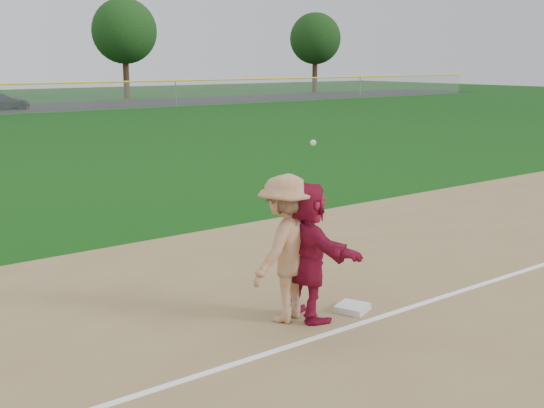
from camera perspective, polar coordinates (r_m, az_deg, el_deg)
ground at (r=10.33m, az=5.12°, el=-8.46°), size 160.00×160.00×0.00m
foul_line at (r=9.78m, az=8.33°, el=-9.57°), size 60.00×0.10×0.01m
first_base at (r=10.08m, az=6.75°, el=-8.62°), size 0.54×0.54×0.09m
base_runner at (r=9.48m, az=2.97°, el=-3.96°), size 0.69×1.85×1.96m
first_base_play at (r=9.41m, az=1.11°, el=-3.73°), size 1.51×1.17×2.50m
tree_3 at (r=66.42m, az=-12.26°, el=13.94°), size 6.00×6.00×9.19m
tree_4 at (r=77.21m, az=3.64°, el=13.64°), size 5.60×5.60×8.67m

